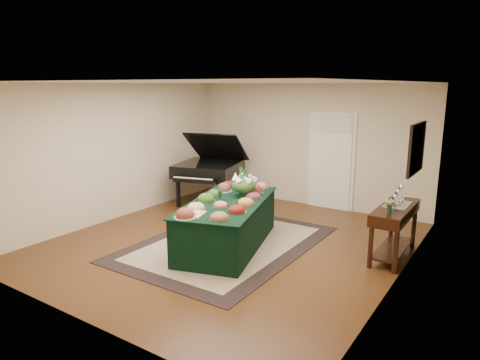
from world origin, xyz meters
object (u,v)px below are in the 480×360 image
Objects in this scene: grand_piano at (209,168)px; mahogany_sideboard at (395,218)px; buffet_table at (228,224)px; floral_centerpiece at (244,182)px.

grand_piano reaches higher than mahogany_sideboard.
floral_centerpiece is at bearing 82.19° from buffet_table.
buffet_table is at bearing -46.19° from grand_piano.
floral_centerpiece is 2.49m from mahogany_sideboard.
mahogany_sideboard is (2.38, 0.63, -0.39)m from floral_centerpiece.
mahogany_sideboard is (2.43, 1.04, 0.25)m from buffet_table.
buffet_table is 2.66m from mahogany_sideboard.
floral_centerpiece is at bearing -38.99° from grand_piano.
buffet_table is 1.43× the size of grand_piano.
buffet_table is 6.07× the size of floral_centerpiece.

